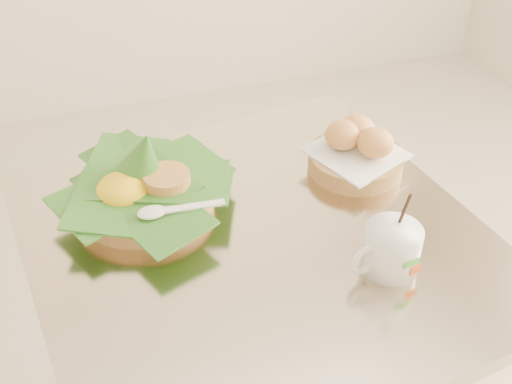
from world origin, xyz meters
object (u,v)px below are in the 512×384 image
object	(u,v)px
bread_basket	(357,151)
coffee_mug	(391,248)
rice_basket	(143,185)
cafe_table	(259,330)

from	to	relation	value
bread_basket	coffee_mug	world-z (taller)	coffee_mug
rice_basket	bread_basket	xyz separation A→B (m)	(0.39, -0.01, -0.00)
bread_basket	coffee_mug	distance (m)	0.26
cafe_table	bread_basket	world-z (taller)	bread_basket
cafe_table	bread_basket	bearing A→B (deg)	29.78
cafe_table	rice_basket	size ratio (longest dim) A/B	2.69
bread_basket	coffee_mug	size ratio (longest dim) A/B	1.30
cafe_table	rice_basket	distance (m)	0.34
cafe_table	rice_basket	bearing A→B (deg)	136.97
rice_basket	coffee_mug	size ratio (longest dim) A/B	2.00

